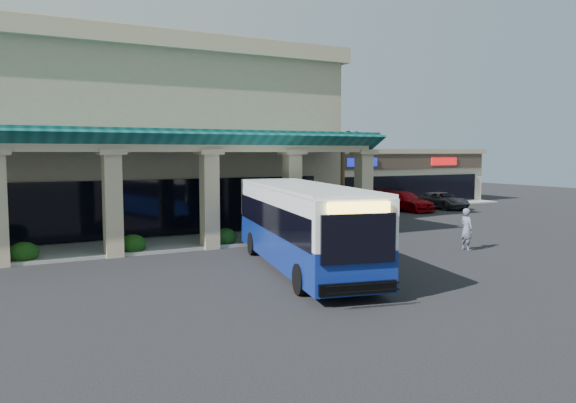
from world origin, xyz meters
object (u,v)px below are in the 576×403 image
pedestrian (467,229)px  transit_bus (302,227)px  car_red (404,201)px  car_gray (442,200)px  car_silver (341,205)px

pedestrian → transit_bus: bearing=93.1°
car_red → car_gray: 3.88m
pedestrian → car_gray: pedestrian is taller
transit_bus → pedestrian: transit_bus is taller
car_gray → transit_bus: bearing=-146.9°
car_silver → car_gray: size_ratio=0.95×
car_red → car_gray: bearing=-9.9°
car_silver → car_red: bearing=-16.5°
car_silver → pedestrian: bearing=-120.8°
transit_bus → car_silver: transit_bus is taller
pedestrian → car_gray: 20.07m
car_red → car_silver: bearing=174.8°
car_silver → car_red: car_silver is taller
car_silver → car_red: size_ratio=0.86×
transit_bus → pedestrian: bearing=13.1°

